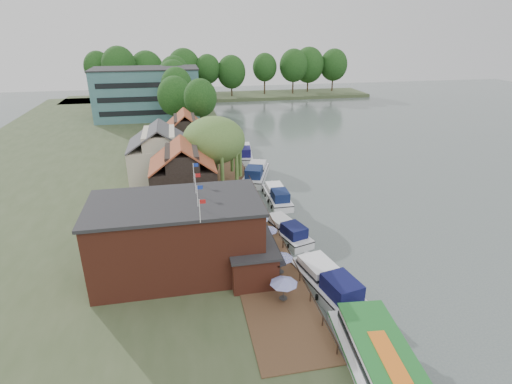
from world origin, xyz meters
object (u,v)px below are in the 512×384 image
pub (199,235)px  cruiser_4 (244,151)px  umbrella_0 (284,290)px  willow (214,154)px  umbrella_3 (267,236)px  tour_boat (390,384)px  cottage_c (186,137)px  cruiser_1 (286,228)px  swan (359,333)px  umbrella_5 (251,212)px  umbrella_2 (259,251)px  cottage_b (160,153)px  cruiser_3 (256,171)px  cruiser_2 (277,194)px  cottage_a (183,175)px  umbrella_1 (280,264)px  cruiser_0 (328,280)px  umbrella_4 (258,224)px  hotel_block (147,93)px

pub → cruiser_4: 38.09m
umbrella_0 → willow: bearing=96.3°
umbrella_3 → tour_boat: size_ratio=0.16×
cottage_c → willow: (3.50, -14.00, 0.96)m
cruiser_1 → swan: (1.52, -16.65, -0.89)m
willow → umbrella_5: 12.28m
pub → umbrella_2: bearing=-1.0°
cottage_b → cruiser_3: (14.43, 0.32, -3.93)m
cruiser_3 → tour_boat: bearing=-69.9°
willow → cruiser_4: size_ratio=1.00×
cottage_c → swan: bearing=-75.3°
cruiser_2 → swan: cruiser_2 is taller
willow → umbrella_2: size_ratio=4.39×
pub → umbrella_0: 9.52m
cruiser_1 → cruiser_2: size_ratio=0.98×
willow → umbrella_0: bearing=-83.7°
umbrella_0 → umbrella_3: size_ratio=1.00×
umbrella_2 → tour_boat: umbrella_2 is taller
cottage_a → swan: cottage_a is taller
cruiser_2 → umbrella_1: bearing=-102.6°
cruiser_0 → umbrella_4: bearing=101.3°
pub → cottage_a: size_ratio=2.33×
umbrella_3 → cruiser_1: (3.06, 3.47, -1.18)m
willow → pub: bearing=-99.9°
swan → pub: bearing=138.2°
willow → umbrella_3: size_ratio=4.39×
umbrella_0 → cruiser_4: 43.28m
cruiser_1 → cruiser_3: size_ratio=0.86×
umbrella_1 → cruiser_4: umbrella_1 is taller
pub → umbrella_5: size_ratio=8.42×
umbrella_3 → cruiser_4: umbrella_3 is taller
umbrella_1 → cruiser_1: bearing=71.5°
umbrella_1 → cruiser_2: 19.48m
cottage_c → umbrella_0: (6.45, -40.59, -2.96)m
hotel_block → umbrella_3: hotel_block is taller
cottage_c → cruiser_2: cottage_c is taller
cruiser_3 → cruiser_0: bearing=-69.1°
umbrella_3 → umbrella_2: bearing=-116.1°
umbrella_2 → umbrella_0: bearing=-83.5°
cottage_a → cruiser_0: 23.48m
umbrella_1 → umbrella_4: (-0.39, 8.22, 0.00)m
hotel_block → cottage_c: 37.90m
umbrella_5 → umbrella_3: bearing=-85.0°
umbrella_2 → cruiser_3: 25.88m
cruiser_0 → tour_boat: tour_boat is taller
cottage_a → cruiser_3: 15.90m
umbrella_3 → tour_boat: bearing=-79.0°
cruiser_1 → tour_boat: size_ratio=0.61×
umbrella_5 → swan: umbrella_5 is taller
umbrella_4 → cruiser_2: umbrella_4 is taller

